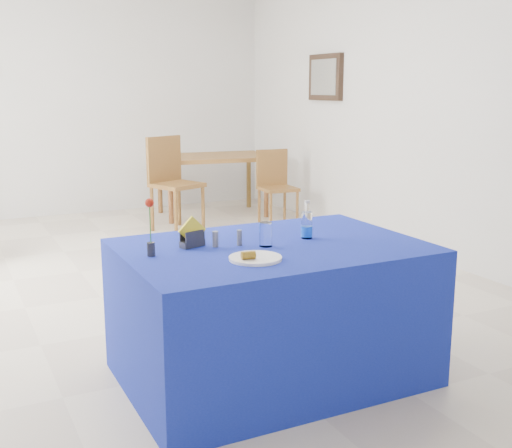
{
  "coord_description": "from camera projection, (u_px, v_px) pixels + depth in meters",
  "views": [
    {
      "loc": [
        -1.57,
        -4.77,
        1.6
      ],
      "look_at": [
        -0.18,
        -1.95,
        0.92
      ],
      "focal_mm": 45.0,
      "sensor_mm": 36.0,
      "label": 1
    }
  ],
  "objects": [
    {
      "name": "rose_vase",
      "position": [
        150.0,
        229.0,
        3.2
      ],
      "size": [
        0.04,
        0.04,
        0.29
      ],
      "color": "#242529",
      "rests_on": "blue_table"
    },
    {
      "name": "plate",
      "position": [
        255.0,
        258.0,
        3.16
      ],
      "size": [
        0.26,
        0.26,
        0.01
      ],
      "primitive_type": "cylinder",
      "color": "white",
      "rests_on": "blue_table"
    },
    {
      "name": "chair_bg_right",
      "position": [
        275.0,
        182.0,
        7.5
      ],
      "size": [
        0.41,
        0.41,
        0.88
      ],
      "rotation": [
        0.0,
        0.0,
        -0.06
      ],
      "color": "brown",
      "rests_on": "floor"
    },
    {
      "name": "room_shell",
      "position": [
        162.0,
        66.0,
        4.83
      ],
      "size": [
        7.0,
        7.0,
        7.0
      ],
      "color": "silver",
      "rests_on": "ground"
    },
    {
      "name": "water_bottle",
      "position": [
        307.0,
        226.0,
        3.59
      ],
      "size": [
        0.06,
        0.06,
        0.21
      ],
      "color": "silver",
      "rests_on": "blue_table"
    },
    {
      "name": "pepper_shaker",
      "position": [
        239.0,
        238.0,
        3.43
      ],
      "size": [
        0.03,
        0.03,
        0.08
      ],
      "primitive_type": "cylinder",
      "color": "slate",
      "rests_on": "blue_table"
    },
    {
      "name": "picture_frame",
      "position": [
        326.0,
        77.0,
        7.32
      ],
      "size": [
        0.06,
        0.64,
        0.52
      ],
      "primitive_type": "cube",
      "color": "black",
      "rests_on": "room_shell"
    },
    {
      "name": "salt_shaker",
      "position": [
        215.0,
        239.0,
        3.4
      ],
      "size": [
        0.03,
        0.03,
        0.08
      ],
      "primitive_type": "cylinder",
      "color": "slate",
      "rests_on": "blue_table"
    },
    {
      "name": "picture_art",
      "position": [
        324.0,
        77.0,
        7.31
      ],
      "size": [
        0.02,
        0.52,
        0.4
      ],
      "primitive_type": "cube",
      "color": "#998C66",
      "rests_on": "room_shell"
    },
    {
      "name": "floor",
      "position": [
        169.0,
        287.0,
        5.2
      ],
      "size": [
        7.0,
        7.0,
        0.0
      ],
      "primitive_type": "plane",
      "color": "beige",
      "rests_on": "ground"
    },
    {
      "name": "banana_pieces",
      "position": [
        248.0,
        255.0,
        3.11
      ],
      "size": [
        0.08,
        0.05,
        0.04
      ],
      "color": "gold",
      "rests_on": "plate"
    },
    {
      "name": "chair_bg_left",
      "position": [
        171.0,
        176.0,
        7.19
      ],
      "size": [
        0.61,
        0.61,
        1.05
      ],
      "rotation": [
        0.0,
        0.0,
        0.38
      ],
      "color": "brown",
      "rests_on": "floor"
    },
    {
      "name": "drinking_glass",
      "position": [
        266.0,
        234.0,
        3.41
      ],
      "size": [
        0.07,
        0.07,
        0.13
      ],
      "primitive_type": "cylinder",
      "color": "white",
      "rests_on": "blue_table"
    },
    {
      "name": "napkin_holder",
      "position": [
        192.0,
        238.0,
        3.4
      ],
      "size": [
        0.15,
        0.09,
        0.17
      ],
      "color": "#393A3F",
      "rests_on": "blue_table"
    },
    {
      "name": "blue_table",
      "position": [
        272.0,
        311.0,
        3.54
      ],
      "size": [
        1.6,
        1.1,
        0.76
      ],
      "color": "#102099",
      "rests_on": "floor"
    },
    {
      "name": "oak_table",
      "position": [
        212.0,
        162.0,
        8.01
      ],
      "size": [
        1.51,
        1.08,
        0.76
      ],
      "color": "#97632B",
      "rests_on": "floor"
    }
  ]
}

